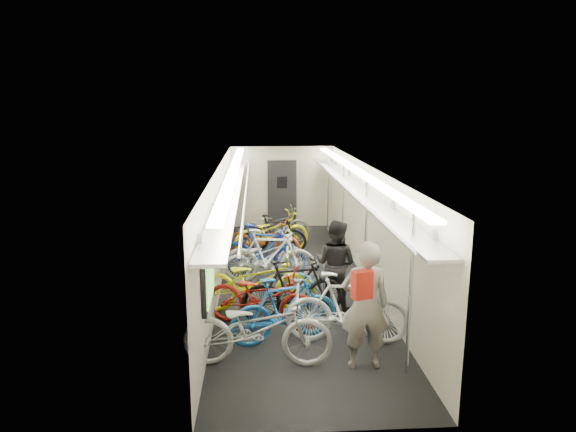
{
  "coord_description": "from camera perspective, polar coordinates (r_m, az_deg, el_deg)",
  "views": [
    {
      "loc": [
        -0.76,
        -10.07,
        3.59
      ],
      "look_at": [
        -0.06,
        1.14,
        1.15
      ],
      "focal_mm": 32.0,
      "sensor_mm": 36.0,
      "label": 1
    }
  ],
  "objects": [
    {
      "name": "train_car_shell",
      "position": [
        10.96,
        -1.45,
        2.09
      ],
      "size": [
        10.0,
        10.0,
        10.0
      ],
      "color": "black",
      "rests_on": "ground"
    },
    {
      "name": "bicycle_0",
      "position": [
        7.31,
        -3.41,
        -12.36
      ],
      "size": [
        2.15,
        0.91,
        1.1
      ],
      "primitive_type": "imported",
      "rotation": [
        0.0,
        0.0,
        1.48
      ],
      "color": "#B2B3B7",
      "rests_on": "ground"
    },
    {
      "name": "bicycle_1",
      "position": [
        7.98,
        -0.4,
        -10.31
      ],
      "size": [
        1.83,
        1.05,
        1.06
      ],
      "primitive_type": "imported",
      "rotation": [
        0.0,
        0.0,
        1.9
      ],
      "color": "#1C61AC",
      "rests_on": "ground"
    },
    {
      "name": "bicycle_2",
      "position": [
        8.51,
        -2.96,
        -8.98
      ],
      "size": [
        2.06,
        1.38,
        1.02
      ],
      "primitive_type": "imported",
      "rotation": [
        0.0,
        0.0,
        1.18
      ],
      "color": "maroon",
      "rests_on": "ground"
    },
    {
      "name": "bicycle_3",
      "position": [
        8.75,
        0.56,
        -8.18
      ],
      "size": [
        1.85,
        0.84,
        1.07
      ],
      "primitive_type": "imported",
      "rotation": [
        0.0,
        0.0,
        1.77
      ],
      "color": "black",
      "rests_on": "ground"
    },
    {
      "name": "bicycle_4",
      "position": [
        9.12,
        -3.62,
        -7.23
      ],
      "size": [
        2.14,
        0.85,
        1.1
      ],
      "primitive_type": "imported",
      "rotation": [
        0.0,
        0.0,
        1.51
      ],
      "color": "yellow",
      "rests_on": "ground"
    },
    {
      "name": "bicycle_5",
      "position": [
        10.48,
        -2.09,
        -4.5
      ],
      "size": [
        1.95,
        0.75,
        1.14
      ],
      "primitive_type": "imported",
      "rotation": [
        0.0,
        0.0,
        1.46
      ],
      "color": "silver",
      "rests_on": "ground"
    },
    {
      "name": "bicycle_6",
      "position": [
        10.71,
        -2.69,
        -4.61
      ],
      "size": [
        1.95,
        1.26,
        0.97
      ],
      "primitive_type": "imported",
      "rotation": [
        0.0,
        0.0,
        1.94
      ],
      "color": "silver",
      "rests_on": "ground"
    },
    {
      "name": "bicycle_7",
      "position": [
        10.87,
        -2.79,
        -3.89
      ],
      "size": [
        1.97,
        1.09,
        1.14
      ],
      "primitive_type": "imported",
      "rotation": [
        0.0,
        0.0,
        1.26
      ],
      "color": "navy",
      "rests_on": "ground"
    },
    {
      "name": "bicycle_8",
      "position": [
        12.09,
        -2.7,
        -2.64
      ],
      "size": [
        1.95,
        1.27,
        0.97
      ],
      "primitive_type": "imported",
      "rotation": [
        0.0,
        0.0,
        1.2
      ],
      "color": "#9F3B11",
      "rests_on": "ground"
    },
    {
      "name": "bicycle_9",
      "position": [
        12.7,
        -1.4,
        -1.96
      ],
      "size": [
        1.63,
        0.84,
        0.94
      ],
      "primitive_type": "imported",
      "rotation": [
        0.0,
        0.0,
        1.31
      ],
      "color": "black",
      "rests_on": "ground"
    },
    {
      "name": "bicycle_10",
      "position": [
        12.6,
        -1.83,
        -1.89
      ],
      "size": [
        2.07,
        1.33,
        1.03
      ],
      "primitive_type": "imported",
      "rotation": [
        0.0,
        0.0,
        1.93
      ],
      "color": "yellow",
      "rests_on": "ground"
    },
    {
      "name": "bicycle_11",
      "position": [
        7.96,
        6.61,
        -10.15
      ],
      "size": [
        1.95,
        0.79,
        1.14
      ],
      "primitive_type": "imported",
      "rotation": [
        0.0,
        0.0,
        1.43
      ],
      "color": "white",
      "rests_on": "ground"
    },
    {
      "name": "bicycle_12",
      "position": [
        13.41,
        -1.56,
        -1.08
      ],
      "size": [
        1.98,
        0.95,
        1.0
      ],
      "primitive_type": "imported",
      "rotation": [
        0.0,
        0.0,
        1.73
      ],
      "color": "slate",
      "rests_on": "ground"
    },
    {
      "name": "passenger_near",
      "position": [
        7.2,
        8.55,
        -9.78
      ],
      "size": [
        0.67,
        0.45,
        1.81
      ],
      "primitive_type": "imported",
      "rotation": [
        0.0,
        0.0,
        3.12
      ],
      "color": "gray",
      "rests_on": "ground"
    },
    {
      "name": "passenger_mid",
      "position": [
        9.23,
        5.3,
        -5.36
      ],
      "size": [
        0.99,
        0.95,
        1.61
      ],
      "primitive_type": "imported",
      "rotation": [
        0.0,
        0.0,
        2.53
      ],
      "color": "black",
      "rests_on": "ground"
    },
    {
      "name": "backpack",
      "position": [
        6.86,
        8.23,
        -7.56
      ],
      "size": [
        0.29,
        0.22,
        0.38
      ],
      "primitive_type": "cube",
      "rotation": [
        0.0,
        0.0,
        0.33
      ],
      "color": "#A81C10",
      "rests_on": "passenger_near"
    }
  ]
}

